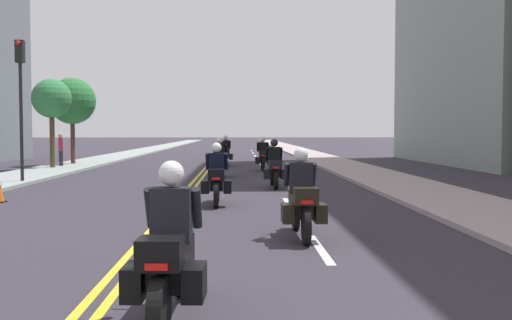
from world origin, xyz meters
TOP-DOWN VIEW (x-y plane):
  - ground_plane at (0.00, 48.00)m, footprint 264.00×264.00m
  - sidewalk_left at (-7.24, 48.00)m, footprint 2.88×144.00m
  - sidewalk_right at (7.24, 48.00)m, footprint 2.88×144.00m
  - centreline_yellow_inner at (-0.12, 48.00)m, footprint 0.12×132.00m
  - centreline_yellow_outer at (0.12, 48.00)m, footprint 0.12×132.00m
  - lane_dashes_white at (2.90, 29.00)m, footprint 0.14×56.40m
  - motorcycle_0 at (0.89, 4.42)m, footprint 0.78×2.17m
  - motorcycle_1 at (2.70, 8.94)m, footprint 0.77×2.18m
  - motorcycle_2 at (1.02, 13.71)m, footprint 0.77×2.11m
  - motorcycle_3 at (2.80, 18.37)m, footprint 0.77×2.25m
  - motorcycle_4 at (0.82, 22.80)m, footprint 0.78×2.19m
  - motorcycle_5 at (2.78, 26.90)m, footprint 0.76×2.31m
  - motorcycle_6 at (0.90, 31.03)m, footprint 0.78×2.14m
  - traffic_light_near at (-6.20, 20.00)m, footprint 0.28×0.38m
  - pedestrian_0 at (-7.62, 29.45)m, footprint 0.32×0.51m
  - street_tree_0 at (-7.59, 27.97)m, footprint 1.92×1.92m
  - street_tree_1 at (-7.57, 31.53)m, footprint 2.56×2.56m

SIDE VIEW (x-z plane):
  - ground_plane at x=0.00m, z-range 0.00..0.00m
  - centreline_yellow_inner at x=-0.12m, z-range 0.00..0.01m
  - centreline_yellow_outer at x=0.12m, z-range 0.00..0.01m
  - lane_dashes_white at x=2.90m, z-range 0.00..0.01m
  - sidewalk_left at x=-7.24m, z-range 0.00..0.12m
  - sidewalk_right at x=7.24m, z-range 0.00..0.12m
  - motorcycle_0 at x=0.89m, z-range -0.16..1.45m
  - motorcycle_3 at x=2.80m, z-range -0.17..1.48m
  - motorcycle_2 at x=1.02m, z-range -0.15..1.46m
  - motorcycle_6 at x=0.90m, z-range -0.17..1.51m
  - motorcycle_1 at x=2.70m, z-range -0.14..1.48m
  - motorcycle_4 at x=0.82m, z-range -0.15..1.50m
  - motorcycle_5 at x=2.78m, z-range -0.15..1.50m
  - pedestrian_0 at x=-7.62m, z-range 0.03..1.83m
  - street_tree_0 at x=-7.59m, z-range 1.23..5.71m
  - traffic_light_near at x=-6.20m, z-range 0.96..6.11m
  - street_tree_1 at x=-7.57m, z-range 1.13..5.98m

